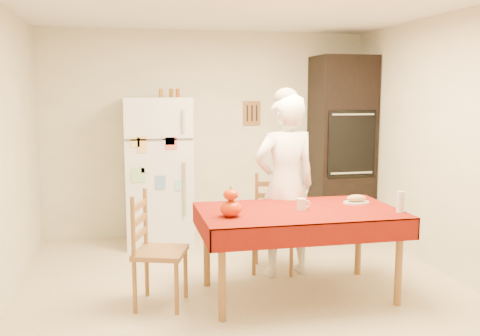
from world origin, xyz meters
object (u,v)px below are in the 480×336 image
object	(u,v)px
oven_cabinet	(341,145)
wine_glass	(401,202)
coffee_mug	(301,204)
bread_plate	(356,203)
dining_table	(299,217)
pumpkin_lower	(231,208)
chair_far	(274,219)
refrigerator	(158,171)
chair_left	(153,246)
seated_woman	(285,186)

from	to	relation	value
oven_cabinet	wine_glass	size ratio (longest dim) A/B	12.50
coffee_mug	bread_plate	bearing A→B (deg)	15.07
dining_table	pumpkin_lower	xyz separation A→B (m)	(-0.62, -0.13, 0.14)
chair_far	refrigerator	bearing A→B (deg)	150.25
chair_left	wine_glass	distance (m)	2.09
bread_plate	wine_glass	bearing A→B (deg)	-62.00
dining_table	pumpkin_lower	bearing A→B (deg)	-167.76
refrigerator	pumpkin_lower	bearing A→B (deg)	-77.57
chair_far	chair_left	xyz separation A→B (m)	(-1.23, -0.70, 0.00)
chair_far	seated_woman	bearing A→B (deg)	-55.38
chair_left	pumpkin_lower	world-z (taller)	chair_left
chair_left	seated_woman	world-z (taller)	seated_woman
chair_left	chair_far	bearing A→B (deg)	-42.69
chair_left	coffee_mug	size ratio (longest dim) A/B	9.50
oven_cabinet	chair_far	bearing A→B (deg)	-134.88
chair_far	coffee_mug	bearing A→B (deg)	-70.04
chair_left	coffee_mug	distance (m)	1.29
oven_cabinet	wine_glass	world-z (taller)	oven_cabinet
seated_woman	oven_cabinet	bearing A→B (deg)	-137.15
seated_woman	wine_glass	xyz separation A→B (m)	(0.75, -0.83, -0.02)
refrigerator	coffee_mug	world-z (taller)	refrigerator
refrigerator	chair_far	size ratio (longest dim) A/B	1.79
pumpkin_lower	wine_glass	size ratio (longest dim) A/B	1.01
chair_far	wine_glass	world-z (taller)	chair_far
seated_woman	coffee_mug	bearing A→B (deg)	79.33
coffee_mug	pumpkin_lower	size ratio (longest dim) A/B	0.56
wine_glass	bread_plate	distance (m)	0.46
pumpkin_lower	oven_cabinet	bearing A→B (deg)	49.00
oven_cabinet	seated_woman	xyz separation A→B (m)	(-1.16, -1.41, -0.23)
refrigerator	dining_table	xyz separation A→B (m)	(1.07, -1.92, -0.16)
seated_woman	coffee_mug	world-z (taller)	seated_woman
chair_far	pumpkin_lower	xyz separation A→B (m)	(-0.61, -0.88, 0.32)
bread_plate	pumpkin_lower	bearing A→B (deg)	-167.57
dining_table	coffee_mug	world-z (taller)	coffee_mug
pumpkin_lower	wine_glass	xyz separation A→B (m)	(1.42, -0.14, 0.02)
coffee_mug	seated_woman	bearing A→B (deg)	86.98
oven_cabinet	coffee_mug	size ratio (longest dim) A/B	22.00
refrigerator	oven_cabinet	bearing A→B (deg)	1.18
seated_woman	pumpkin_lower	xyz separation A→B (m)	(-0.67, -0.69, -0.04)
oven_cabinet	bread_plate	size ratio (longest dim) A/B	9.17
refrigerator	oven_cabinet	size ratio (longest dim) A/B	0.77
oven_cabinet	dining_table	xyz separation A→B (m)	(-1.21, -1.97, -0.41)
dining_table	coffee_mug	bearing A→B (deg)	-55.87
dining_table	seated_woman	world-z (taller)	seated_woman
refrigerator	coffee_mug	distance (m)	2.23
chair_far	bread_plate	world-z (taller)	chair_far
chair_far	seated_woman	world-z (taller)	seated_woman
chair_far	bread_plate	xyz separation A→B (m)	(0.60, -0.61, 0.26)
chair_left	pumpkin_lower	xyz separation A→B (m)	(0.62, -0.18, 0.32)
bread_plate	coffee_mug	bearing A→B (deg)	-164.93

